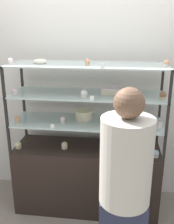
% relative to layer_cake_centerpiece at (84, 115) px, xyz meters
% --- Properties ---
extents(ground_plane, '(20.00, 20.00, 0.00)m').
position_rel_layer_cake_centerpiece_xyz_m(ground_plane, '(0.04, -0.06, -1.09)').
color(ground_plane, gray).
extents(back_wall, '(8.00, 0.05, 2.60)m').
position_rel_layer_cake_centerpiece_xyz_m(back_wall, '(0.04, 0.33, 0.21)').
color(back_wall, silver).
rests_on(back_wall, ground_plane).
extents(display_base, '(1.54, 0.50, 0.74)m').
position_rel_layer_cake_centerpiece_xyz_m(display_base, '(0.04, -0.06, -0.72)').
color(display_base, black).
rests_on(display_base, ground_plane).
extents(display_riser_lower, '(1.54, 0.50, 0.30)m').
position_rel_layer_cake_centerpiece_xyz_m(display_riser_lower, '(0.04, -0.06, -0.06)').
color(display_riser_lower, black).
rests_on(display_riser_lower, display_base).
extents(display_riser_middle, '(1.54, 0.50, 0.30)m').
position_rel_layer_cake_centerpiece_xyz_m(display_riser_middle, '(0.04, -0.06, 0.23)').
color(display_riser_middle, black).
rests_on(display_riser_middle, display_riser_lower).
extents(display_riser_upper, '(1.54, 0.50, 0.30)m').
position_rel_layer_cake_centerpiece_xyz_m(display_riser_upper, '(0.04, -0.06, 0.53)').
color(display_riser_upper, black).
rests_on(display_riser_upper, display_riser_middle).
extents(layer_cake_centerpiece, '(0.18, 0.18, 0.10)m').
position_rel_layer_cake_centerpiece_xyz_m(layer_cake_centerpiece, '(0.00, 0.00, 0.00)').
color(layer_cake_centerpiece, beige).
rests_on(layer_cake_centerpiece, display_riser_lower).
extents(sheet_cake_frosted, '(0.20, 0.18, 0.06)m').
position_rel_layer_cake_centerpiece_xyz_m(sheet_cake_frosted, '(0.29, -0.01, 0.28)').
color(sheet_cake_frosted, beige).
rests_on(sheet_cake_frosted, display_riser_middle).
extents(cupcake_0, '(0.07, 0.07, 0.07)m').
position_rel_layer_cake_centerpiece_xyz_m(cupcake_0, '(-0.68, -0.17, -0.31)').
color(cupcake_0, '#CCB28C').
rests_on(cupcake_0, display_base).
extents(cupcake_1, '(0.07, 0.07, 0.07)m').
position_rel_layer_cake_centerpiece_xyz_m(cupcake_1, '(-0.19, -0.12, -0.31)').
color(cupcake_1, beige).
rests_on(cupcake_1, display_base).
extents(cupcake_2, '(0.07, 0.07, 0.07)m').
position_rel_layer_cake_centerpiece_xyz_m(cupcake_2, '(0.29, -0.14, -0.31)').
color(cupcake_2, beige).
rests_on(cupcake_2, display_base).
extents(cupcake_3, '(0.07, 0.07, 0.07)m').
position_rel_layer_cake_centerpiece_xyz_m(cupcake_3, '(0.74, -0.19, -0.31)').
color(cupcake_3, beige).
rests_on(cupcake_3, display_base).
extents(price_tag_0, '(0.04, 0.00, 0.04)m').
position_rel_layer_cake_centerpiece_xyz_m(price_tag_0, '(0.28, -0.29, -0.32)').
color(price_tag_0, white).
rests_on(price_tag_0, display_base).
extents(cupcake_4, '(0.05, 0.05, 0.07)m').
position_rel_layer_cake_centerpiece_xyz_m(cupcake_4, '(-0.66, -0.19, -0.02)').
color(cupcake_4, '#CCB28C').
rests_on(cupcake_4, display_riser_lower).
extents(cupcake_5, '(0.05, 0.05, 0.07)m').
position_rel_layer_cake_centerpiece_xyz_m(cupcake_5, '(-0.20, -0.14, -0.02)').
color(cupcake_5, beige).
rests_on(cupcake_5, display_riser_lower).
extents(cupcake_6, '(0.05, 0.05, 0.07)m').
position_rel_layer_cake_centerpiece_xyz_m(cupcake_6, '(0.29, -0.18, -0.02)').
color(cupcake_6, beige).
rests_on(cupcake_6, display_riser_lower).
extents(cupcake_7, '(0.05, 0.05, 0.07)m').
position_rel_layer_cake_centerpiece_xyz_m(cupcake_7, '(0.76, -0.17, -0.02)').
color(cupcake_7, white).
rests_on(cupcake_7, display_riser_lower).
extents(price_tag_1, '(0.04, 0.00, 0.04)m').
position_rel_layer_cake_centerpiece_xyz_m(price_tag_1, '(-0.26, -0.29, -0.03)').
color(price_tag_1, white).
rests_on(price_tag_1, display_riser_lower).
extents(cupcake_8, '(0.07, 0.07, 0.08)m').
position_rel_layer_cake_centerpiece_xyz_m(cupcake_8, '(-0.66, -0.19, 0.28)').
color(cupcake_8, beige).
rests_on(cupcake_8, display_riser_middle).
extents(cupcake_9, '(0.07, 0.07, 0.08)m').
position_rel_layer_cake_centerpiece_xyz_m(cupcake_9, '(0.03, -0.20, 0.28)').
color(cupcake_9, beige).
rests_on(cupcake_9, display_riser_middle).
extents(cupcake_10, '(0.07, 0.07, 0.08)m').
position_rel_layer_cake_centerpiece_xyz_m(cupcake_10, '(0.77, -0.16, 0.28)').
color(cupcake_10, '#CCB28C').
rests_on(cupcake_10, display_riser_middle).
extents(price_tag_2, '(0.04, 0.00, 0.04)m').
position_rel_layer_cake_centerpiece_xyz_m(price_tag_2, '(0.12, -0.29, 0.27)').
color(price_tag_2, white).
rests_on(price_tag_2, display_riser_middle).
extents(cupcake_11, '(0.05, 0.05, 0.06)m').
position_rel_layer_cake_centerpiece_xyz_m(cupcake_11, '(-0.68, -0.18, 0.57)').
color(cupcake_11, beige).
rests_on(cupcake_11, display_riser_upper).
extents(cupcake_12, '(0.05, 0.05, 0.06)m').
position_rel_layer_cake_centerpiece_xyz_m(cupcake_12, '(0.06, -0.14, 0.57)').
color(cupcake_12, '#CCB28C').
rests_on(cupcake_12, display_riser_upper).
extents(cupcake_13, '(0.05, 0.05, 0.06)m').
position_rel_layer_cake_centerpiece_xyz_m(cupcake_13, '(0.77, -0.14, 0.57)').
color(cupcake_13, beige).
rests_on(cupcake_13, display_riser_upper).
extents(price_tag_3, '(0.04, 0.00, 0.04)m').
position_rel_layer_cake_centerpiece_xyz_m(price_tag_3, '(0.21, -0.29, 0.56)').
color(price_tag_3, white).
rests_on(price_tag_3, display_riser_upper).
extents(donut_glazed, '(0.13, 0.13, 0.04)m').
position_rel_layer_cake_centerpiece_xyz_m(donut_glazed, '(-0.42, -0.07, 0.56)').
color(donut_glazed, '#EFE5CC').
rests_on(donut_glazed, display_riser_upper).
extents(customer_figure, '(0.38, 0.38, 1.61)m').
position_rel_layer_cake_centerpiece_xyz_m(customer_figure, '(0.43, -0.91, -0.23)').
color(customer_figure, '#282D47').
rests_on(customer_figure, ground_plane).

